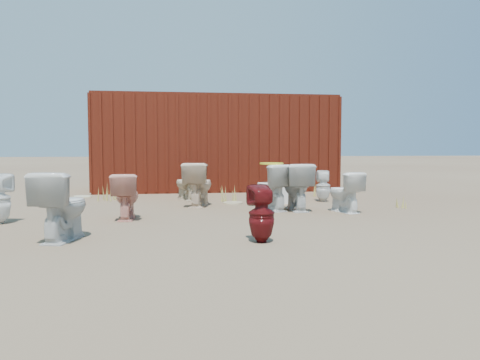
{
  "coord_description": "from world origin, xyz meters",
  "views": [
    {
      "loc": [
        -1.13,
        -7.17,
        1.1
      ],
      "look_at": [
        0.0,
        0.6,
        0.55
      ],
      "focal_mm": 35.0,
      "sensor_mm": 36.0,
      "label": 1
    }
  ],
  "objects": [
    {
      "name": "toilet_front_maroon",
      "position": [
        -0.12,
        -1.91,
        0.33
      ],
      "size": [
        0.34,
        0.34,
        0.67
      ],
      "primitive_type": "imported",
      "rotation": [
        0.0,
        0.0,
        3.27
      ],
      "color": "#5D1011",
      "rests_on": "ground"
    },
    {
      "name": "loose_lid_near",
      "position": [
        0.04,
        1.87,
        0.01
      ],
      "size": [
        0.51,
        0.58,
        0.02
      ],
      "primitive_type": "ellipsoid",
      "rotation": [
        0.0,
        0.0,
        -0.29
      ],
      "color": "#BBAE87",
      "rests_on": "ground"
    },
    {
      "name": "toilet_front_pink",
      "position": [
        -1.83,
        0.1,
        0.35
      ],
      "size": [
        0.41,
        0.7,
        0.71
      ],
      "primitive_type": "imported",
      "rotation": [
        0.0,
        0.0,
        3.12
      ],
      "color": "#E19582",
      "rests_on": "ground"
    },
    {
      "name": "weed_clump_a",
      "position": [
        -2.46,
        2.78,
        0.16
      ],
      "size": [
        0.36,
        0.36,
        0.32
      ],
      "primitive_type": "cone",
      "color": "#9D943F",
      "rests_on": "ground"
    },
    {
      "name": "yellow_lid",
      "position": [
        0.58,
        0.8,
        0.82
      ],
      "size": [
        0.41,
        0.51,
        0.02
      ],
      "primitive_type": "ellipsoid",
      "color": "yellow",
      "rests_on": "toilet_back_yellowlid"
    },
    {
      "name": "toilet_back_e",
      "position": [
        1.9,
        1.92,
        0.32
      ],
      "size": [
        0.35,
        0.35,
        0.63
      ],
      "primitive_type": "imported",
      "rotation": [
        0.0,
        0.0,
        2.9
      ],
      "color": "white",
      "rests_on": "ground"
    },
    {
      "name": "weed_clump_e",
      "position": [
        1.18,
        3.24,
        0.16
      ],
      "size": [
        0.34,
        0.34,
        0.33
      ],
      "primitive_type": "cone",
      "color": "#9D943F",
      "rests_on": "ground"
    },
    {
      "name": "toilet_back_beige_left",
      "position": [
        -0.84,
        2.65,
        0.35
      ],
      "size": [
        0.63,
        0.79,
        0.7
      ],
      "primitive_type": "imported",
      "rotation": [
        0.0,
        0.0,
        3.54
      ],
      "color": "beige",
      "rests_on": "ground"
    },
    {
      "name": "weed_clump_c",
      "position": [
        2.13,
        2.87,
        0.15
      ],
      "size": [
        0.36,
        0.36,
        0.31
      ],
      "primitive_type": "cone",
      "color": "#9D943F",
      "rests_on": "ground"
    },
    {
      "name": "toilet_back_yellowlid",
      "position": [
        0.58,
        0.8,
        0.4
      ],
      "size": [
        0.67,
        0.89,
        0.81
      ],
      "primitive_type": "imported",
      "rotation": [
        0.0,
        0.0,
        3.46
      ],
      "color": "silver",
      "rests_on": "ground"
    },
    {
      "name": "weed_clump_d",
      "position": [
        -0.55,
        3.5,
        0.13
      ],
      "size": [
        0.3,
        0.3,
        0.26
      ],
      "primitive_type": "cone",
      "color": "#9D943F",
      "rests_on": "ground"
    },
    {
      "name": "loose_lid_far",
      "position": [
        -3.1,
        3.5,
        0.01
      ],
      "size": [
        0.59,
        0.58,
        0.02
      ],
      "primitive_type": "ellipsoid",
      "rotation": [
        0.0,
        0.0,
        0.85
      ],
      "color": "beige",
      "rests_on": "ground"
    },
    {
      "name": "weed_clump_f",
      "position": [
        3.01,
        0.73,
        0.1
      ],
      "size": [
        0.28,
        0.28,
        0.2
      ],
      "primitive_type": "cone",
      "color": "#9D943F",
      "rests_on": "ground"
    },
    {
      "name": "ground",
      "position": [
        0.0,
        0.0,
        0.0
      ],
      "size": [
        100.0,
        100.0,
        0.0
      ],
      "primitive_type": "plane",
      "color": "brown",
      "rests_on": "ground"
    },
    {
      "name": "toilet_front_e",
      "position": [
        1.75,
        0.37,
        0.34
      ],
      "size": [
        0.57,
        0.76,
        0.69
      ],
      "primitive_type": "imported",
      "rotation": [
        0.0,
        0.0,
        3.45
      ],
      "color": "white",
      "rests_on": "ground"
    },
    {
      "name": "weed_clump_b",
      "position": [
        0.01,
        2.24,
        0.15
      ],
      "size": [
        0.32,
        0.32,
        0.3
      ],
      "primitive_type": "cone",
      "color": "#9D943F",
      "rests_on": "ground"
    },
    {
      "name": "loose_tank",
      "position": [
        1.1,
        1.72,
        0.17
      ],
      "size": [
        0.53,
        0.31,
        0.35
      ],
      "primitive_type": "cube",
      "rotation": [
        0.0,
        0.0,
        0.22
      ],
      "color": "white",
      "rests_on": "ground"
    },
    {
      "name": "toilet_front_a",
      "position": [
        -2.42,
        -1.46,
        0.41
      ],
      "size": [
        0.64,
        0.89,
        0.82
      ],
      "primitive_type": "imported",
      "rotation": [
        0.0,
        0.0,
        2.89
      ],
      "color": "silver",
      "rests_on": "ground"
    },
    {
      "name": "shipping_container",
      "position": [
        0.0,
        5.2,
        1.2
      ],
      "size": [
        6.0,
        2.4,
        2.4
      ],
      "primitive_type": "cube",
      "color": "#45100B",
      "rests_on": "ground"
    },
    {
      "name": "toilet_front_c",
      "position": [
        1.02,
        0.71,
        0.41
      ],
      "size": [
        0.47,
        0.81,
        0.82
      ],
      "primitive_type": "imported",
      "rotation": [
        0.0,
        0.0,
        3.13
      ],
      "color": "silver",
      "rests_on": "ground"
    },
    {
      "name": "toilet_back_beige_right",
      "position": [
        -0.64,
        1.54,
        0.41
      ],
      "size": [
        0.68,
        0.9,
        0.82
      ],
      "primitive_type": "imported",
      "rotation": [
        0.0,
        0.0,
        2.83
      ],
      "color": "beige",
      "rests_on": "ground"
    }
  ]
}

